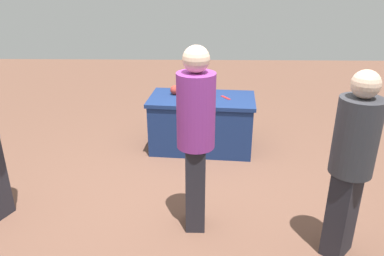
{
  "coord_description": "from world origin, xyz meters",
  "views": [
    {
      "loc": [
        -0.14,
        3.36,
        2.29
      ],
      "look_at": [
        -0.07,
        0.03,
        0.9
      ],
      "focal_mm": 34.7,
      "sensor_mm": 36.0,
      "label": 1
    }
  ],
  "objects_px": {
    "person_attendee_browsing": "(352,159)",
    "person_attendee_standing": "(196,133)",
    "table_foreground": "(202,123)",
    "yarn_ball": "(175,90)",
    "laptop_silver": "(195,93)",
    "scissors_red": "(226,98)"
  },
  "relations": [
    {
      "from": "person_attendee_browsing",
      "to": "laptop_silver",
      "type": "relative_size",
      "value": 4.81
    },
    {
      "from": "table_foreground",
      "to": "yarn_ball",
      "type": "relative_size",
      "value": 11.51
    },
    {
      "from": "person_attendee_browsing",
      "to": "laptop_silver",
      "type": "xyz_separation_m",
      "value": [
        1.28,
        -2.2,
        -0.13
      ]
    },
    {
      "from": "table_foreground",
      "to": "scissors_red",
      "type": "xyz_separation_m",
      "value": [
        -0.32,
        0.02,
        0.37
      ]
    },
    {
      "from": "table_foreground",
      "to": "laptop_silver",
      "type": "height_order",
      "value": "laptop_silver"
    },
    {
      "from": "person_attendee_browsing",
      "to": "yarn_ball",
      "type": "bearing_deg",
      "value": 77.9
    },
    {
      "from": "laptop_silver",
      "to": "person_attendee_browsing",
      "type": "bearing_deg",
      "value": 114.85
    },
    {
      "from": "person_attendee_standing",
      "to": "yarn_ball",
      "type": "bearing_deg",
      "value": 9.74
    },
    {
      "from": "laptop_silver",
      "to": "scissors_red",
      "type": "distance_m",
      "value": 0.43
    },
    {
      "from": "person_attendee_browsing",
      "to": "scissors_red",
      "type": "distance_m",
      "value": 2.28
    },
    {
      "from": "person_attendee_standing",
      "to": "laptop_silver",
      "type": "relative_size",
      "value": 5.13
    },
    {
      "from": "person_attendee_browsing",
      "to": "yarn_ball",
      "type": "relative_size",
      "value": 12.75
    },
    {
      "from": "person_attendee_browsing",
      "to": "person_attendee_standing",
      "type": "bearing_deg",
      "value": 117.07
    },
    {
      "from": "laptop_silver",
      "to": "table_foreground",
      "type": "bearing_deg",
      "value": 130.5
    },
    {
      "from": "person_attendee_browsing",
      "to": "scissors_red",
      "type": "relative_size",
      "value": 9.15
    },
    {
      "from": "laptop_silver",
      "to": "scissors_red",
      "type": "xyz_separation_m",
      "value": [
        -0.41,
        0.11,
        -0.04
      ]
    },
    {
      "from": "table_foreground",
      "to": "scissors_red",
      "type": "relative_size",
      "value": 8.26
    },
    {
      "from": "yarn_ball",
      "to": "laptop_silver",
      "type": "bearing_deg",
      "value": 173.13
    },
    {
      "from": "table_foreground",
      "to": "person_attendee_browsing",
      "type": "bearing_deg",
      "value": 119.35
    },
    {
      "from": "person_attendee_standing",
      "to": "yarn_ball",
      "type": "height_order",
      "value": "person_attendee_standing"
    },
    {
      "from": "person_attendee_browsing",
      "to": "laptop_silver",
      "type": "height_order",
      "value": "person_attendee_browsing"
    },
    {
      "from": "table_foreground",
      "to": "yarn_ball",
      "type": "distance_m",
      "value": 0.59
    }
  ]
}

